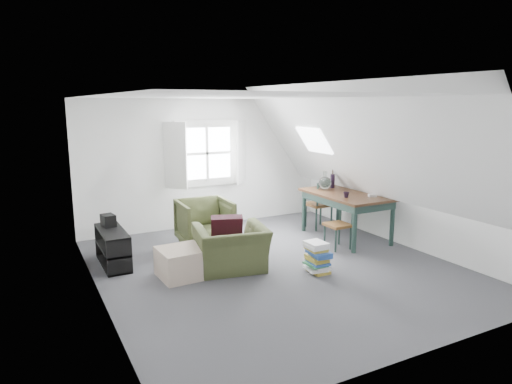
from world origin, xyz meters
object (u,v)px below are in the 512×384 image
dining_chair_far (320,204)px  armchair_near (231,270)px  media_shelf (113,250)px  magazine_stack (317,257)px  ottoman (182,263)px  dining_chair_near (339,224)px  dining_table (346,199)px  armchair_far (205,245)px

dining_chair_far → armchair_near: bearing=16.4°
media_shelf → magazine_stack: (2.55, -1.68, -0.02)m
ottoman → dining_chair_near: (2.77, 0.02, 0.21)m
armchair_near → dining_table: dining_table is taller
dining_table → dining_chair_near: size_ratio=2.05×
armchair_near → ottoman: 0.76m
ottoman → armchair_near: bearing=-5.5°
armchair_near → dining_chair_far: (2.48, 1.26, 0.49)m
dining_table → dining_chair_near: bearing=-142.9°
armchair_near → media_shelf: (-1.49, 1.00, 0.24)m
dining_table → magazine_stack: (-1.46, -1.19, -0.49)m
armchair_far → magazine_stack: 2.21m
dining_table → magazine_stack: size_ratio=3.66×
ottoman → media_shelf: (-0.76, 0.93, 0.04)m
dining_chair_near → media_shelf: 3.66m
ottoman → dining_chair_near: bearing=0.4°
dining_table → dining_chair_far: size_ratio=1.76×
dining_table → dining_chair_far: bearing=87.5°
media_shelf → armchair_far: bearing=10.3°
dining_chair_far → magazine_stack: bearing=43.1°
armchair_near → ottoman: (-0.73, 0.07, 0.21)m
armchair_far → media_shelf: media_shelf is taller
armchair_near → ottoman: size_ratio=1.62×
armchair_far → dining_chair_near: (1.94, -1.22, 0.42)m
armchair_far → armchair_near: bearing=-92.2°
armchair_near → dining_chair_near: (2.05, 0.09, 0.42)m
media_shelf → magazine_stack: size_ratio=2.34×
armchair_near → dining_chair_near: 2.09m
armchair_far → dining_chair_far: (2.38, -0.04, 0.49)m
ottoman → dining_chair_near: 2.78m
armchair_near → media_shelf: bearing=-23.4°
ottoman → magazine_stack: magazine_stack is taller
armchair_near → dining_chair_far: size_ratio=1.07×
dining_chair_near → magazine_stack: (-0.99, -0.77, -0.19)m
armchair_near → magazine_stack: magazine_stack is taller
dining_table → ottoman: bearing=-177.2°
armchair_near → magazine_stack: (1.06, -0.68, 0.23)m
armchair_far → dining_table: bearing=-16.0°
media_shelf → magazine_stack: media_shelf is taller
armchair_near → ottoman: ottoman is taller
armchair_far → dining_chair_near: dining_chair_near is taller
armchair_near → armchair_far: (0.10, 1.31, 0.00)m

